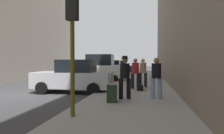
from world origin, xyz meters
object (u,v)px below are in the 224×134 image
object	(u,v)px
parked_white_van	(98,69)
parked_blue_sedan	(110,69)
pedestrian_with_fedora	(125,75)
parked_silver_sedan	(74,77)
pedestrian_in_jeans	(156,76)
rolling_suitcase	(112,93)
fire_hydrant	(112,81)
parked_dark_green_sedan	(117,68)
traffic_light	(72,24)
duffel_bag	(140,88)
pedestrian_in_red_jacket	(135,72)
pedestrian_in_tan_coat	(143,71)

from	to	relation	value
parked_white_van	parked_blue_sedan	size ratio (longest dim) A/B	1.09
pedestrian_with_fedora	parked_white_van	bearing A→B (deg)	109.53
parked_silver_sedan	pedestrian_in_jeans	xyz separation A→B (m)	(4.32, -2.10, 0.26)
rolling_suitcase	fire_hydrant	bearing A→B (deg)	99.29
pedestrian_in_jeans	rolling_suitcase	xyz separation A→B (m)	(-1.72, -1.02, -0.61)
parked_white_van	parked_dark_green_sedan	distance (m)	10.98
parked_white_van	pedestrian_in_jeans	size ratio (longest dim) A/B	2.69
parked_blue_sedan	traffic_light	world-z (taller)	traffic_light
parked_dark_green_sedan	pedestrian_in_jeans	world-z (taller)	pedestrian_in_jeans
parked_white_van	duffel_bag	xyz separation A→B (m)	(3.58, -5.83, -0.74)
fire_hydrant	rolling_suitcase	bearing A→B (deg)	-80.71
pedestrian_in_red_jacket	fire_hydrant	bearing A→B (deg)	154.06
pedestrian_in_jeans	duffel_bag	bearing A→B (deg)	107.41
parked_silver_sedan	pedestrian_in_tan_coat	bearing A→B (deg)	27.10
pedestrian_in_red_jacket	pedestrian_in_tan_coat	distance (m)	0.97
parked_silver_sedan	duffel_bag	xyz separation A→B (m)	(3.58, 0.25, -0.56)
pedestrian_in_tan_coat	pedestrian_in_jeans	bearing A→B (deg)	-81.12
parked_blue_sedan	pedestrian_in_jeans	xyz separation A→B (m)	(4.32, -13.64, 0.26)
parked_dark_green_sedan	pedestrian_in_red_jacket	world-z (taller)	pedestrian_in_red_jacket
parked_dark_green_sedan	pedestrian_in_red_jacket	distance (m)	16.38
pedestrian_with_fedora	rolling_suitcase	size ratio (longest dim) A/B	1.71
parked_dark_green_sedan	pedestrian_in_tan_coat	bearing A→B (deg)	-76.32
parked_blue_sedan	pedestrian_in_jeans	distance (m)	14.31
pedestrian_in_tan_coat	parked_blue_sedan	bearing A→B (deg)	110.94
traffic_light	pedestrian_in_jeans	bearing A→B (deg)	54.07
parked_blue_sedan	traffic_light	size ratio (longest dim) A/B	1.18
parked_white_van	parked_blue_sedan	world-z (taller)	parked_white_van
parked_silver_sedan	pedestrian_with_fedora	world-z (taller)	pedestrian_with_fedora
parked_blue_sedan	traffic_light	xyz separation A→B (m)	(1.85, -17.04, 1.91)
pedestrian_in_jeans	traffic_light	bearing A→B (deg)	-125.93
parked_dark_green_sedan	duffel_bag	xyz separation A→B (m)	(3.58, -16.80, -0.56)
pedestrian_with_fedora	pedestrian_in_tan_coat	distance (m)	4.39
traffic_light	pedestrian_in_red_jacket	bearing A→B (deg)	77.62
rolling_suitcase	traffic_light	bearing A→B (deg)	-107.39
pedestrian_in_tan_coat	pedestrian_in_red_jacket	bearing A→B (deg)	-115.03
parked_silver_sedan	parked_white_van	world-z (taller)	parked_white_van
fire_hydrant	pedestrian_in_tan_coat	size ratio (longest dim) A/B	0.41
pedestrian_in_red_jacket	duffel_bag	bearing A→B (deg)	-68.65
fire_hydrant	pedestrian_with_fedora	bearing A→B (deg)	-73.70
parked_blue_sedan	fire_hydrant	world-z (taller)	parked_blue_sedan
pedestrian_in_jeans	parked_silver_sedan	bearing A→B (deg)	154.03
traffic_light	pedestrian_in_jeans	world-z (taller)	traffic_light
traffic_light	parked_blue_sedan	bearing A→B (deg)	96.21
traffic_light	pedestrian_in_tan_coat	xyz separation A→B (m)	(1.84, 7.39, -1.65)
parked_dark_green_sedan	pedestrian_in_tan_coat	distance (m)	15.61
pedestrian_with_fedora	pedestrian_in_red_jacket	size ratio (longest dim) A/B	1.04
parked_white_van	pedestrian_with_fedora	size ratio (longest dim) A/B	2.59
pedestrian_with_fedora	fire_hydrant	bearing A→B (deg)	106.30
parked_silver_sedan	pedestrian_in_jeans	world-z (taller)	pedestrian_in_jeans
pedestrian_with_fedora	pedestrian_in_jeans	size ratio (longest dim) A/B	1.04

